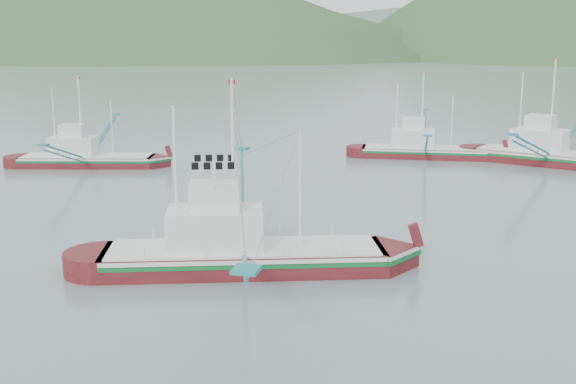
% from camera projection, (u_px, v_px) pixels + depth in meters
% --- Properties ---
extents(ground, '(1200.00, 1200.00, 0.00)m').
position_uv_depth(ground, '(261.00, 278.00, 36.67)').
color(ground, slate).
rests_on(ground, ground).
extents(main_boat, '(15.17, 25.91, 10.76)m').
position_uv_depth(main_boat, '(241.00, 232.00, 37.43)').
color(main_boat, '#4F0D11').
rests_on(main_boat, ground).
extents(bg_boat_right, '(15.12, 25.61, 10.78)m').
position_uv_depth(bg_boat_right, '(554.00, 143.00, 68.36)').
color(bg_boat_right, '#4F0D11').
rests_on(bg_boat_right, ground).
extents(bg_boat_far, '(12.77, 22.83, 9.24)m').
position_uv_depth(bg_boat_far, '(423.00, 145.00, 72.74)').
color(bg_boat_far, '#4F0D11').
rests_on(bg_boat_far, ground).
extents(bg_boat_left, '(12.88, 22.27, 9.13)m').
position_uv_depth(bg_boat_left, '(85.00, 149.00, 67.69)').
color(bg_boat_left, '#4F0D11').
rests_on(bg_boat_left, ground).
extents(headland_left, '(448.00, 308.00, 210.00)m').
position_uv_depth(headland_left, '(126.00, 57.00, 419.45)').
color(headland_left, '#335029').
rests_on(headland_left, ground).
extents(ridge_distant, '(960.00, 400.00, 240.00)m').
position_uv_depth(ridge_distant, '(487.00, 52.00, 562.82)').
color(ridge_distant, slate).
rests_on(ridge_distant, ground).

